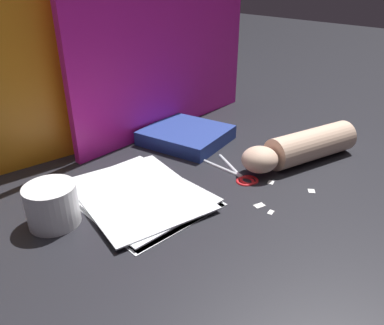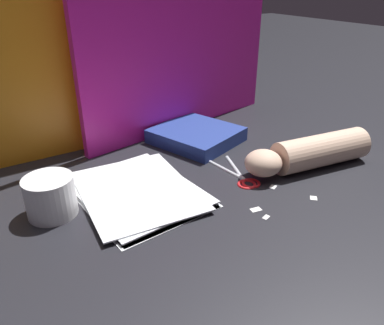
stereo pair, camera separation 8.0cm
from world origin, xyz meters
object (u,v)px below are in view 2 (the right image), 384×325
object	(u,v)px
book_closed	(196,135)
scissors	(241,176)
paper_stack	(138,192)
hand_forearm	(309,153)
mug	(50,196)

from	to	relation	value
book_closed	scissors	size ratio (longest dim) A/B	1.56
paper_stack	hand_forearm	distance (m)	0.42
scissors	mug	world-z (taller)	mug
hand_forearm	mug	xyz separation A→B (m)	(-0.57, 0.12, 0.00)
paper_stack	book_closed	xyz separation A→B (m)	(0.26, 0.17, 0.01)
book_closed	hand_forearm	bearing A→B (deg)	-62.29
paper_stack	scissors	bearing A→B (deg)	-13.53
paper_stack	scissors	world-z (taller)	paper_stack
paper_stack	scissors	xyz separation A→B (m)	(0.23, -0.06, -0.00)
scissors	book_closed	bearing A→B (deg)	84.10
book_closed	mug	xyz separation A→B (m)	(-0.43, -0.15, 0.02)
hand_forearm	mug	bearing A→B (deg)	167.88
mug	book_closed	bearing A→B (deg)	19.62
book_closed	mug	world-z (taller)	mug
scissors	hand_forearm	world-z (taller)	hand_forearm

